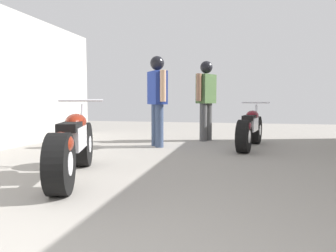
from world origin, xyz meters
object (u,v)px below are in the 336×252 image
Objects in this scene: mechanic_with_helmet at (206,93)px; motorcycle_maroon_cruiser at (72,146)px; motorcycle_black_naked at (250,129)px; mechanic_in_blue at (157,93)px.

motorcycle_maroon_cruiser is at bearing -106.60° from mechanic_with_helmet.
mechanic_in_blue is (-1.79, -0.21, 0.70)m from motorcycle_black_naked.
mechanic_with_helmet reaches higher than motorcycle_maroon_cruiser.
motorcycle_maroon_cruiser is at bearing -125.59° from motorcycle_black_naked.
motorcycle_maroon_cruiser is at bearing -96.56° from mechanic_in_blue.
mechanic_with_helmet reaches higher than mechanic_in_blue.
mechanic_in_blue is 1.42m from mechanic_with_helmet.
motorcycle_maroon_cruiser is 4.11m from mechanic_with_helmet.
mechanic_in_blue reaches higher than motorcycle_maroon_cruiser.
motorcycle_maroon_cruiser reaches higher than motorcycle_black_naked.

